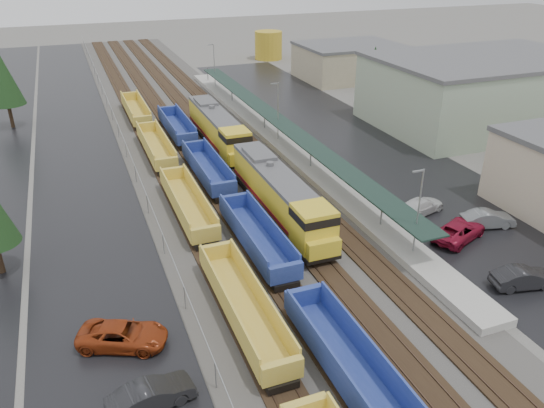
{
  "coord_description": "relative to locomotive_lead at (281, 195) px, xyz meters",
  "views": [
    {
      "loc": [
        -14.77,
        -10.65,
        23.4
      ],
      "look_at": [
        0.91,
        29.92,
        2.0
      ],
      "focal_mm": 35.0,
      "sensor_mm": 36.0,
      "label": 1
    }
  ],
  "objects": [
    {
      "name": "distant_hills",
      "position": [
        42.79,
        180.17,
        -2.44
      ],
      "size": [
        301.0,
        140.0,
        25.2
      ],
      "color": "#515E49",
      "rests_on": "ground"
    },
    {
      "name": "industrial_buildings",
      "position": [
        35.76,
        15.33,
        1.81
      ],
      "size": [
        32.52,
        75.3,
        9.5
      ],
      "color": "#BEB091",
      "rests_on": "ground"
    },
    {
      "name": "chainlink_fence",
      "position": [
        -11.5,
        27.92,
        -0.83
      ],
      "size": [
        0.08,
        160.04,
        2.02
      ],
      "color": "gray",
      "rests_on": "ground"
    },
    {
      "name": "trackbed",
      "position": [
        -2.0,
        29.49,
        -2.28
      ],
      "size": [
        14.6,
        160.0,
        0.22
      ],
      "color": "black",
      "rests_on": "ground"
    },
    {
      "name": "tree_east",
      "position": [
        26.0,
        27.49,
        4.03
      ],
      "size": [
        4.4,
        4.4,
        10.0
      ],
      "color": "#332316",
      "rests_on": "ground"
    },
    {
      "name": "parked_car_east_b",
      "position": [
        13.14,
        -9.21,
        -1.63
      ],
      "size": [
        4.73,
        6.45,
        1.63
      ],
      "primitive_type": "imported",
      "rotation": [
        0.0,
        0.0,
        1.96
      ],
      "color": "maroon",
      "rests_on": "ground"
    },
    {
      "name": "west_parking_lot",
      "position": [
        -17.0,
        29.49,
        -2.43
      ],
      "size": [
        10.0,
        160.0,
        0.02
      ],
      "primitive_type": "cube",
      "color": "black",
      "rests_on": "ground"
    },
    {
      "name": "parked_car_east_e",
      "position": [
        17.07,
        -8.36,
        -1.64
      ],
      "size": [
        2.82,
        5.15,
        1.61
      ],
      "primitive_type": "imported",
      "rotation": [
        0.0,
        0.0,
        1.33
      ],
      "color": "slate",
      "rests_on": "ground"
    },
    {
      "name": "well_string_blue",
      "position": [
        -4.0,
        -4.51,
        -1.25
      ],
      "size": [
        2.72,
        77.84,
        2.42
      ],
      "color": "navy",
      "rests_on": "ground"
    },
    {
      "name": "parked_car_east_c",
      "position": [
        13.02,
        -3.82,
        -1.68
      ],
      "size": [
        3.54,
        5.64,
        1.52
      ],
      "primitive_type": "imported",
      "rotation": [
        0.0,
        0.0,
        1.86
      ],
      "color": "silver",
      "rests_on": "ground"
    },
    {
      "name": "parked_car_west_c",
      "position": [
        -16.06,
        -12.7,
        -1.65
      ],
      "size": [
        4.73,
        6.28,
        1.59
      ],
      "primitive_type": "imported",
      "rotation": [
        0.0,
        0.0,
        1.15
      ],
      "color": "maroon",
      "rests_on": "ground"
    },
    {
      "name": "locomotive_lead",
      "position": [
        0.0,
        0.0,
        0.0
      ],
      "size": [
        3.07,
        20.26,
        4.59
      ],
      "color": "black",
      "rests_on": "ground"
    },
    {
      "name": "tree_west_far",
      "position": [
        -25.0,
        39.49,
        4.68
      ],
      "size": [
        4.84,
        4.84,
        11.0
      ],
      "color": "#332316",
      "rests_on": "ground"
    },
    {
      "name": "locomotive_trail",
      "position": [
        0.0,
        21.0,
        0.0
      ],
      "size": [
        3.07,
        20.26,
        4.59
      ],
      "color": "black",
      "rests_on": "ground"
    },
    {
      "name": "station_platform",
      "position": [
        7.5,
        19.49,
        -1.71
      ],
      "size": [
        3.0,
        80.0,
        8.0
      ],
      "color": "#9E9B93",
      "rests_on": "ground"
    },
    {
      "name": "storage_tank",
      "position": [
        26.42,
        72.78,
        0.58
      ],
      "size": [
        6.05,
        6.05,
        6.05
      ],
      "primitive_type": "cylinder",
      "color": "gold",
      "rests_on": "ground"
    },
    {
      "name": "parked_car_west_b",
      "position": [
        -15.21,
        -18.49,
        -1.63
      ],
      "size": [
        2.52,
        5.14,
        1.62
      ],
      "primitive_type": "imported",
      "rotation": [
        0.0,
        0.0,
        1.74
      ],
      "color": "black",
      "rests_on": "ground"
    },
    {
      "name": "well_string_yellow",
      "position": [
        -8.0,
        -4.61,
        -1.28
      ],
      "size": [
        2.61,
        99.5,
        2.31
      ],
      "color": "gold",
      "rests_on": "ground"
    },
    {
      "name": "parked_car_east_a",
      "position": [
        12.93,
        -16.94,
        -1.63
      ],
      "size": [
        2.67,
        5.14,
        1.61
      ],
      "primitive_type": "imported",
      "rotation": [
        0.0,
        0.0,
        1.36
      ],
      "color": "black",
      "rests_on": "ground"
    },
    {
      "name": "east_commuter_lot",
      "position": [
        17.0,
        19.49,
        -2.43
      ],
      "size": [
        16.0,
        100.0,
        0.02
      ],
      "primitive_type": "cube",
      "color": "black",
      "rests_on": "ground"
    },
    {
      "name": "ballast_strip",
      "position": [
        -2.0,
        29.49,
        -2.4
      ],
      "size": [
        20.0,
        160.0,
        0.08
      ],
      "primitive_type": "cube",
      "color": "#302D2B",
      "rests_on": "ground"
    }
  ]
}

